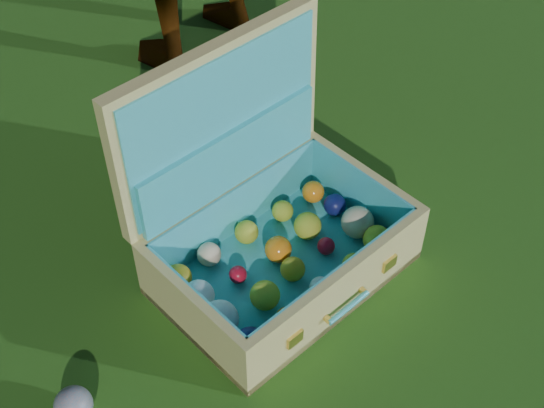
{
  "coord_description": "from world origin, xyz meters",
  "views": [
    {
      "loc": [
        -0.36,
        -1.0,
        1.32
      ],
      "look_at": [
        0.05,
        0.06,
        0.16
      ],
      "focal_mm": 50.0,
      "sensor_mm": 36.0,
      "label": 1
    }
  ],
  "objects": [
    {
      "name": "stray_ball",
      "position": [
        -0.45,
        -0.19,
        0.04
      ],
      "size": [
        0.07,
        0.07,
        0.07
      ],
      "primitive_type": "sphere",
      "color": "teal",
      "rests_on": "ground"
    },
    {
      "name": "suitcase",
      "position": [
        0.03,
        0.04,
        0.14
      ],
      "size": [
        0.63,
        0.56,
        0.51
      ],
      "rotation": [
        0.0,
        0.0,
        0.38
      ],
      "color": "#CFC16F",
      "rests_on": "ground"
    },
    {
      "name": "ground",
      "position": [
        0.0,
        0.0,
        0.0
      ],
      "size": [
        60.0,
        60.0,
        0.0
      ],
      "primitive_type": "plane",
      "color": "#215114",
      "rests_on": "ground"
    }
  ]
}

